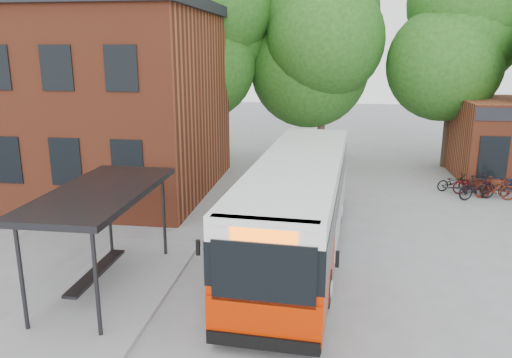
# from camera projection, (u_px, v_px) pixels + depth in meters

# --- Properties ---
(ground) EXTENTS (100.00, 100.00, 0.00)m
(ground) POSITION_uv_depth(u_px,v_px,m) (273.00, 284.00, 14.13)
(ground) COLOR slate
(station_building) EXTENTS (18.40, 10.40, 8.50)m
(station_building) POSITION_uv_depth(u_px,v_px,m) (21.00, 97.00, 23.47)
(station_building) COLOR brown
(station_building) RESTS_ON ground
(bus_shelter) EXTENTS (3.60, 7.00, 2.90)m
(bus_shelter) POSITION_uv_depth(u_px,v_px,m) (104.00, 240.00, 13.43)
(bus_shelter) COLOR #252528
(bus_shelter) RESTS_ON ground
(bike_rail) EXTENTS (5.20, 0.10, 0.38)m
(bike_rail) POSITION_uv_depth(u_px,v_px,m) (503.00, 193.00, 22.38)
(bike_rail) COLOR #252528
(bike_rail) RESTS_ON ground
(tree_0) EXTENTS (7.92, 7.92, 11.00)m
(tree_0) POSITION_uv_depth(u_px,v_px,m) (201.00, 66.00, 28.90)
(tree_0) COLOR #1B4813
(tree_0) RESTS_ON ground
(tree_1) EXTENTS (7.92, 7.92, 10.40)m
(tree_1) POSITION_uv_depth(u_px,v_px,m) (323.00, 71.00, 28.97)
(tree_1) COLOR #1B4813
(tree_1) RESTS_ON ground
(tree_2) EXTENTS (7.92, 7.92, 11.00)m
(tree_2) POSITION_uv_depth(u_px,v_px,m) (453.00, 67.00, 26.97)
(tree_2) COLOR #1B4813
(tree_2) RESTS_ON ground
(city_bus) EXTENTS (3.40, 12.41, 3.12)m
(city_bus) POSITION_uv_depth(u_px,v_px,m) (299.00, 206.00, 16.06)
(city_bus) COLOR #B52100
(city_bus) RESTS_ON ground
(bicycle_0) EXTENTS (1.69, 0.96, 0.84)m
(bicycle_0) POSITION_uv_depth(u_px,v_px,m) (454.00, 182.00, 23.32)
(bicycle_0) COLOR black
(bicycle_0) RESTS_ON ground
(bicycle_1) EXTENTS (1.92, 1.22, 1.12)m
(bicycle_1) POSITION_uv_depth(u_px,v_px,m) (477.00, 187.00, 21.92)
(bicycle_1) COLOR black
(bicycle_1) RESTS_ON ground
(bicycle_2) EXTENTS (1.86, 0.80, 0.95)m
(bicycle_2) POSITION_uv_depth(u_px,v_px,m) (473.00, 184.00, 22.77)
(bicycle_2) COLOR #3D030A
(bicycle_2) RESTS_ON ground
(bicycle_3) EXTENTS (1.78, 0.74, 1.04)m
(bicycle_3) POSITION_uv_depth(u_px,v_px,m) (496.00, 188.00, 21.96)
(bicycle_3) COLOR #40140B
(bicycle_3) RESTS_ON ground
(bicycle_4) EXTENTS (1.62, 0.75, 0.82)m
(bicycle_4) POSITION_uv_depth(u_px,v_px,m) (493.00, 188.00, 22.37)
(bicycle_4) COLOR black
(bicycle_4) RESTS_ON ground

